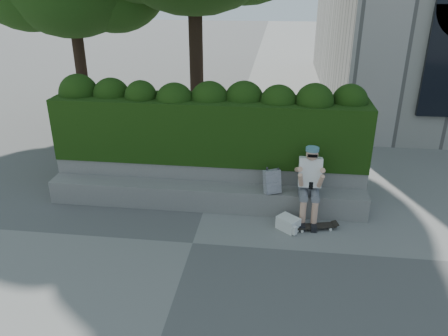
# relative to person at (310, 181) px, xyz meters

# --- Properties ---
(ground) EXTENTS (80.00, 80.00, 0.00)m
(ground) POSITION_rel_person_xyz_m (-1.92, -1.07, -0.75)
(ground) COLOR slate
(ground) RESTS_ON ground
(bench_ledge) EXTENTS (6.00, 0.45, 0.45)m
(bench_ledge) POSITION_rel_person_xyz_m (-1.92, 0.18, -0.53)
(bench_ledge) COLOR gray
(bench_ledge) RESTS_ON ground
(planter_wall) EXTENTS (6.00, 0.50, 0.75)m
(planter_wall) POSITION_rel_person_xyz_m (-1.92, 0.66, -0.38)
(planter_wall) COLOR gray
(planter_wall) RESTS_ON ground
(hedge) EXTENTS (6.00, 1.00, 1.20)m
(hedge) POSITION_rel_person_xyz_m (-1.92, 0.88, 0.60)
(hedge) COLOR black
(hedge) RESTS_ON planter_wall
(person) EXTENTS (0.40, 0.76, 1.38)m
(person) POSITION_rel_person_xyz_m (0.00, 0.00, 0.00)
(person) COLOR slate
(person) RESTS_ON ground
(skateboard) EXTENTS (0.75, 0.35, 0.08)m
(skateboard) POSITION_rel_person_xyz_m (0.13, -0.37, -0.69)
(skateboard) COLOR black
(skateboard) RESTS_ON ground
(backpack_plaid) EXTENTS (0.33, 0.26, 0.43)m
(backpack_plaid) POSITION_rel_person_xyz_m (-0.66, 0.08, -0.09)
(backpack_plaid) COLOR #ADADB2
(backpack_plaid) RESTS_ON bench_ledge
(backpack_ground) EXTENTS (0.44, 0.43, 0.24)m
(backpack_ground) POSITION_rel_person_xyz_m (-0.35, -0.43, -0.63)
(backpack_ground) COLOR silver
(backpack_ground) RESTS_ON ground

